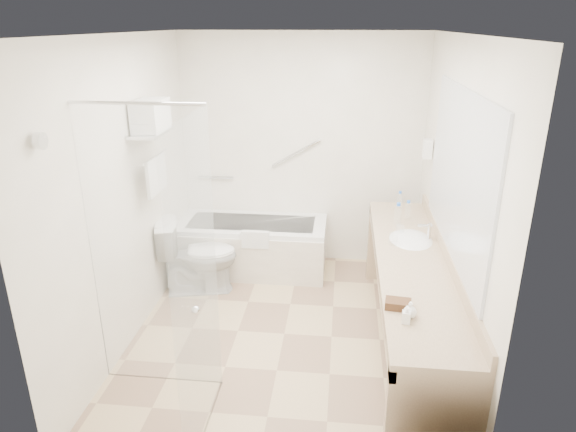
# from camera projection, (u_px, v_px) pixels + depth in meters

# --- Properties ---
(floor) EXTENTS (3.20, 3.20, 0.00)m
(floor) POSITION_uv_depth(u_px,v_px,m) (284.00, 334.00, 4.53)
(floor) COLOR tan
(floor) RESTS_ON ground
(ceiling) EXTENTS (2.60, 3.20, 0.10)m
(ceiling) POSITION_uv_depth(u_px,v_px,m) (283.00, 34.00, 3.64)
(ceiling) COLOR silver
(ceiling) RESTS_ON wall_back
(wall_back) EXTENTS (2.60, 0.10, 2.50)m
(wall_back) POSITION_uv_depth(u_px,v_px,m) (301.00, 152.00, 5.57)
(wall_back) COLOR silver
(wall_back) RESTS_ON ground
(wall_front) EXTENTS (2.60, 0.10, 2.50)m
(wall_front) POSITION_uv_depth(u_px,v_px,m) (247.00, 302.00, 2.59)
(wall_front) COLOR silver
(wall_front) RESTS_ON ground
(wall_left) EXTENTS (0.10, 3.20, 2.50)m
(wall_left) POSITION_uv_depth(u_px,v_px,m) (127.00, 194.00, 4.21)
(wall_left) COLOR silver
(wall_left) RESTS_ON ground
(wall_right) EXTENTS (0.10, 3.20, 2.50)m
(wall_right) POSITION_uv_depth(u_px,v_px,m) (451.00, 206.00, 3.95)
(wall_right) COLOR silver
(wall_right) RESTS_ON ground
(bathtub) EXTENTS (1.60, 0.73, 0.59)m
(bathtub) POSITION_uv_depth(u_px,v_px,m) (252.00, 246.00, 5.63)
(bathtub) COLOR silver
(bathtub) RESTS_ON floor
(grab_bar_short) EXTENTS (0.40, 0.03, 0.03)m
(grab_bar_short) POSITION_uv_depth(u_px,v_px,m) (216.00, 177.00, 5.73)
(grab_bar_short) COLOR silver
(grab_bar_short) RESTS_ON wall_back
(grab_bar_long) EXTENTS (0.53, 0.03, 0.33)m
(grab_bar_long) POSITION_uv_depth(u_px,v_px,m) (296.00, 153.00, 5.54)
(grab_bar_long) COLOR silver
(grab_bar_long) RESTS_ON wall_back
(shower_enclosure) EXTENTS (0.96, 0.91, 2.11)m
(shower_enclosure) POSITION_uv_depth(u_px,v_px,m) (172.00, 269.00, 3.35)
(shower_enclosure) COLOR silver
(shower_enclosure) RESTS_ON floor
(towel_shelf) EXTENTS (0.24, 0.55, 0.81)m
(towel_shelf) POSITION_uv_depth(u_px,v_px,m) (152.00, 126.00, 4.35)
(towel_shelf) COLOR silver
(towel_shelf) RESTS_ON wall_left
(vanity_counter) EXTENTS (0.55, 2.70, 0.95)m
(vanity_counter) POSITION_uv_depth(u_px,v_px,m) (410.00, 284.00, 4.05)
(vanity_counter) COLOR tan
(vanity_counter) RESTS_ON floor
(sink) EXTENTS (0.40, 0.52, 0.14)m
(sink) POSITION_uv_depth(u_px,v_px,m) (411.00, 243.00, 4.36)
(sink) COLOR silver
(sink) RESTS_ON vanity_counter
(faucet) EXTENTS (0.03, 0.03, 0.14)m
(faucet) POSITION_uv_depth(u_px,v_px,m) (429.00, 231.00, 4.31)
(faucet) COLOR silver
(faucet) RESTS_ON vanity_counter
(mirror) EXTENTS (0.02, 2.00, 1.20)m
(mirror) POSITION_uv_depth(u_px,v_px,m) (458.00, 174.00, 3.70)
(mirror) COLOR silver
(mirror) RESTS_ON wall_right
(hairdryer_unit) EXTENTS (0.08, 0.10, 0.18)m
(hairdryer_unit) POSITION_uv_depth(u_px,v_px,m) (428.00, 149.00, 4.86)
(hairdryer_unit) COLOR silver
(hairdryer_unit) RESTS_ON wall_right
(toilet) EXTENTS (0.85, 0.60, 0.76)m
(toilet) POSITION_uv_depth(u_px,v_px,m) (198.00, 256.00, 5.14)
(toilet) COLOR silver
(toilet) RESTS_ON floor
(amenity_basket) EXTENTS (0.18, 0.13, 0.05)m
(amenity_basket) POSITION_uv_depth(u_px,v_px,m) (398.00, 304.00, 3.30)
(amenity_basket) COLOR #4D301B
(amenity_basket) RESTS_ON vanity_counter
(soap_bottle_a) EXTENTS (0.07, 0.12, 0.05)m
(soap_bottle_a) POSITION_uv_depth(u_px,v_px,m) (406.00, 319.00, 3.14)
(soap_bottle_a) COLOR silver
(soap_bottle_a) RESTS_ON vanity_counter
(soap_bottle_b) EXTENTS (0.12, 0.13, 0.08)m
(soap_bottle_b) POSITION_uv_depth(u_px,v_px,m) (410.00, 311.00, 3.19)
(soap_bottle_b) COLOR silver
(soap_bottle_b) RESTS_ON vanity_counter
(water_bottle_left) EXTENTS (0.05, 0.05, 0.18)m
(water_bottle_left) POSITION_uv_depth(u_px,v_px,m) (400.00, 201.00, 5.05)
(water_bottle_left) COLOR silver
(water_bottle_left) RESTS_ON vanity_counter
(water_bottle_mid) EXTENTS (0.07, 0.07, 0.21)m
(water_bottle_mid) POSITION_uv_depth(u_px,v_px,m) (398.00, 215.00, 4.62)
(water_bottle_mid) COLOR silver
(water_bottle_mid) RESTS_ON vanity_counter
(water_bottle_right) EXTENTS (0.06, 0.06, 0.18)m
(water_bottle_right) POSITION_uv_depth(u_px,v_px,m) (408.00, 211.00, 4.77)
(water_bottle_right) COLOR silver
(water_bottle_right) RESTS_ON vanity_counter
(drinking_glass_near) EXTENTS (0.09, 0.09, 0.09)m
(drinking_glass_near) POSITION_uv_depth(u_px,v_px,m) (400.00, 231.00, 4.41)
(drinking_glass_near) COLOR silver
(drinking_glass_near) RESTS_ON vanity_counter
(drinking_glass_far) EXTENTS (0.10, 0.10, 0.10)m
(drinking_glass_far) POSITION_uv_depth(u_px,v_px,m) (393.00, 239.00, 4.24)
(drinking_glass_far) COLOR silver
(drinking_glass_far) RESTS_ON vanity_counter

